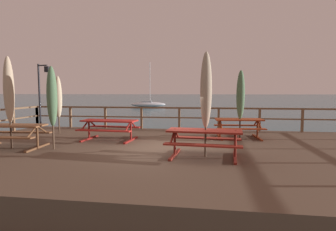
# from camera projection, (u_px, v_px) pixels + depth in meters

# --- Properties ---
(ground_plane) EXTENTS (600.00, 600.00, 0.00)m
(ground_plane) POSITION_uv_depth(u_px,v_px,m) (165.00, 172.00, 9.03)
(ground_plane) COLOR #2D5B6B
(wooden_deck) EXTENTS (15.30, 9.11, 0.81)m
(wooden_deck) POSITION_uv_depth(u_px,v_px,m) (165.00, 160.00, 8.99)
(wooden_deck) COLOR brown
(wooden_deck) RESTS_ON ground
(railing_waterside_far) EXTENTS (15.10, 0.10, 1.09)m
(railing_waterside_far) POSITION_uv_depth(u_px,v_px,m) (179.00, 114.00, 13.24)
(railing_waterside_far) COLOR brown
(railing_waterside_far) RESTS_ON wooden_deck
(picnic_table_mid_centre) EXTENTS (2.23, 1.56, 0.78)m
(picnic_table_mid_centre) POSITION_uv_depth(u_px,v_px,m) (11.00, 131.00, 8.86)
(picnic_table_mid_centre) COLOR brown
(picnic_table_mid_centre) RESTS_ON wooden_deck
(picnic_table_mid_right) EXTENTS (2.15, 1.56, 0.78)m
(picnic_table_mid_right) POSITION_uv_depth(u_px,v_px,m) (204.00, 137.00, 7.63)
(picnic_table_mid_right) COLOR maroon
(picnic_table_mid_right) RESTS_ON wooden_deck
(picnic_table_mid_left) EXTENTS (2.12, 1.51, 0.78)m
(picnic_table_mid_left) POSITION_uv_depth(u_px,v_px,m) (110.00, 125.00, 10.33)
(picnic_table_mid_left) COLOR maroon
(picnic_table_mid_left) RESTS_ON wooden_deck
(picnic_table_front_right) EXTENTS (1.93, 1.54, 0.78)m
(picnic_table_front_right) POSITION_uv_depth(u_px,v_px,m) (239.00, 124.00, 10.79)
(picnic_table_front_right) COLOR #993819
(picnic_table_front_right) RESTS_ON wooden_deck
(patio_umbrella_tall_mid_left) EXTENTS (0.32, 0.32, 2.95)m
(patio_umbrella_tall_mid_left) POSITION_uv_depth(u_px,v_px,m) (9.00, 90.00, 8.74)
(patio_umbrella_tall_mid_left) COLOR #4C3828
(patio_umbrella_tall_mid_left) RESTS_ON wooden_deck
(patio_umbrella_short_back) EXTENTS (0.32, 0.32, 2.92)m
(patio_umbrella_short_back) POSITION_uv_depth(u_px,v_px,m) (206.00, 91.00, 7.54)
(patio_umbrella_short_back) COLOR #4C3828
(patio_umbrella_short_back) RESTS_ON wooden_deck
(patio_umbrella_tall_back_right) EXTENTS (0.32, 0.32, 2.63)m
(patio_umbrella_tall_back_right) POSITION_uv_depth(u_px,v_px,m) (52.00, 97.00, 8.60)
(patio_umbrella_tall_back_right) COLOR #4C3828
(patio_umbrella_tall_back_right) RESTS_ON wooden_deck
(patio_umbrella_short_front) EXTENTS (0.32, 0.32, 2.67)m
(patio_umbrella_short_front) POSITION_uv_depth(u_px,v_px,m) (241.00, 95.00, 10.68)
(patio_umbrella_short_front) COLOR #4C3828
(patio_umbrella_short_front) RESTS_ON wooden_deck
(patio_umbrella_tall_back_left) EXTENTS (0.32, 0.32, 2.51)m
(patio_umbrella_tall_back_left) POSITION_uv_depth(u_px,v_px,m) (58.00, 97.00, 11.84)
(patio_umbrella_tall_back_left) COLOR #4C3828
(patio_umbrella_tall_back_left) RESTS_ON wooden_deck
(lamp_post_hooked) EXTENTS (0.68, 0.26, 3.20)m
(lamp_post_hooked) POSITION_uv_depth(u_px,v_px,m) (42.00, 86.00, 13.53)
(lamp_post_hooked) COLOR black
(lamp_post_hooked) RESTS_ON wooden_deck
(sailboat_distant) EXTENTS (6.20, 2.67, 7.72)m
(sailboat_distant) POSITION_uv_depth(u_px,v_px,m) (148.00, 104.00, 47.66)
(sailboat_distant) COLOR silver
(sailboat_distant) RESTS_ON ground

